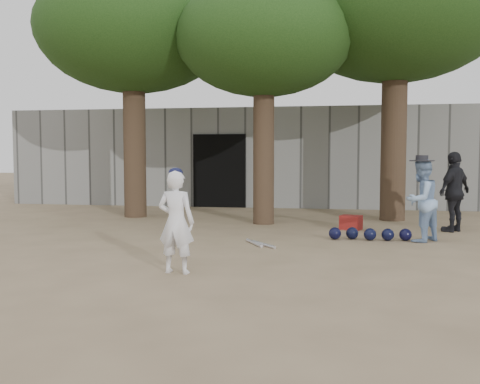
% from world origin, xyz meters
% --- Properties ---
extents(ground, '(70.00, 70.00, 0.00)m').
position_xyz_m(ground, '(0.00, 0.00, 0.00)').
color(ground, '#937C5E').
rests_on(ground, ground).
extents(boy_player, '(0.53, 0.38, 1.38)m').
position_xyz_m(boy_player, '(0.10, -1.12, 0.69)').
color(boy_player, white).
rests_on(boy_player, ground).
extents(spectator_blue, '(0.92, 0.92, 1.51)m').
position_xyz_m(spectator_blue, '(3.75, 2.15, 0.75)').
color(spectator_blue, '#88A8D3').
rests_on(spectator_blue, ground).
extents(spectator_dark, '(0.96, 0.98, 1.65)m').
position_xyz_m(spectator_dark, '(4.63, 3.58, 0.82)').
color(spectator_dark, black).
rests_on(spectator_dark, ground).
extents(red_bag, '(0.51, 0.45, 0.30)m').
position_xyz_m(red_bag, '(2.55, 3.53, 0.15)').
color(red_bag, maroon).
rests_on(red_bag, ground).
extents(back_building, '(16.00, 5.24, 3.00)m').
position_xyz_m(back_building, '(-0.00, 10.33, 1.50)').
color(back_building, gray).
rests_on(back_building, ground).
extents(helmet_row, '(1.51, 0.32, 0.23)m').
position_xyz_m(helmet_row, '(2.85, 2.14, 0.12)').
color(helmet_row, black).
rests_on(helmet_row, ground).
extents(bat_pile, '(0.63, 0.75, 0.06)m').
position_xyz_m(bat_pile, '(0.89, 1.25, 0.03)').
color(bat_pile, silver).
rests_on(bat_pile, ground).
extents(tree_row, '(11.40, 5.80, 6.69)m').
position_xyz_m(tree_row, '(0.74, 5.02, 4.69)').
color(tree_row, brown).
rests_on(tree_row, ground).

